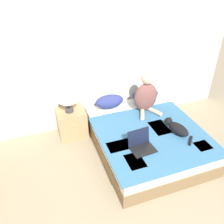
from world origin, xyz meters
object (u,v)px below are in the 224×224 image
Objects in this scene: nightstand at (72,123)px; person_sitting at (146,95)px; pillow_far at (145,95)px; table_lamp at (68,97)px; bed at (146,138)px; cat_tabby at (177,128)px; laptop_open at (141,145)px; pillow_near at (109,101)px.

person_sitting is at bearing -11.93° from nightstand.
table_lamp is at bearing -177.88° from pillow_far.
person_sitting is (0.19, 0.48, 0.50)m from bed.
bed is 3.35× the size of cat_tabby.
cat_tabby is (0.36, -0.25, 0.30)m from bed.
laptop_open reaches higher than nightstand.
person_sitting is 1.02m from laptop_open.
pillow_near is 0.77m from table_lamp.
person_sitting is (0.54, -0.31, 0.18)m from pillow_near.
pillow_near reaches higher than cat_tabby.
bed is 3.73× the size of pillow_near.
table_lamp is (-0.73, -0.05, 0.25)m from pillow_near.
person_sitting is at bearing 68.01° from bed.
pillow_far is 1.36× the size of table_lamp.
pillow_near reaches higher than bed.
laptop_open is at bearing -87.05° from pillow_near.
pillow_near is 1.00× the size of pillow_far.
pillow_far is 1.02× the size of nightstand.
cat_tabby is (0.17, -0.73, -0.21)m from person_sitting.
cat_tabby is (0.01, -1.04, -0.02)m from pillow_far.
pillow_far is 1.43m from nightstand.
bed is 0.72m from person_sitting.
bed is 3.73× the size of pillow_far.
pillow_near is at bearing 113.82° from bed.
pillow_far is (0.70, 0.00, 0.00)m from pillow_near.
laptop_open is (-0.64, -1.18, -0.06)m from pillow_far.
nightstand is (-1.06, 0.75, 0.05)m from bed.
table_lamp is at bearing 120.61° from laptop_open.
laptop_open is 0.94× the size of table_lamp.
person_sitting is 1.41× the size of nightstand.
nightstand reaches higher than bed.
cat_tabby is at bearing 7.45° from laptop_open.
cat_tabby is at bearing -89.30° from pillow_far.
pillow_far is 1.44× the size of laptop_open.
nightstand is at bearing 22.27° from table_lamp.
person_sitting is at bearing -11.46° from table_lamp.
cat_tabby is at bearing -34.47° from bed.
pillow_near is 1.44× the size of laptop_open.
cat_tabby is 1.60× the size of laptop_open.
pillow_near is 0.90× the size of cat_tabby.
table_lamp is (-0.02, -0.01, 0.52)m from nightstand.
nightstand is at bearing 144.81° from bed.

